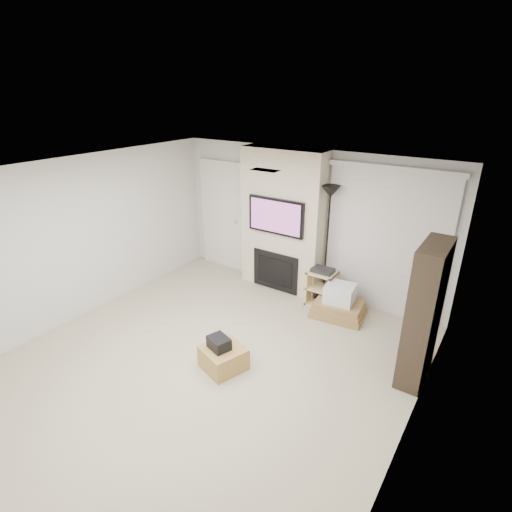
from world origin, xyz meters
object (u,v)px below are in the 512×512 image
Objects in this scene: av_stand at (322,286)px; box_stack at (339,304)px; floor_lamp at (329,212)px; bookshelf at (424,314)px; ottoman at (223,358)px.

av_stand is 0.46m from box_stack.
av_stand is (0.03, -0.16, -1.23)m from floor_lamp.
bookshelf reaches higher than box_stack.
bookshelf is at bearing -30.46° from box_stack.
av_stand is 0.37× the size of bookshelf.
box_stack is 0.49× the size of bookshelf.
ottoman is at bearing -149.44° from bookshelf.
bookshelf is (2.11, 1.24, 0.75)m from ottoman.
av_stand is at bearing -78.17° from floor_lamp.
av_stand is (0.33, 2.24, 0.20)m from ottoman.
floor_lamp is (0.30, 2.41, 1.43)m from ottoman.
floor_lamp reaches higher than box_stack.
av_stand reaches higher than box_stack.
floor_lamp is 3.03× the size of av_stand.
bookshelf is (1.38, -0.81, 0.69)m from box_stack.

